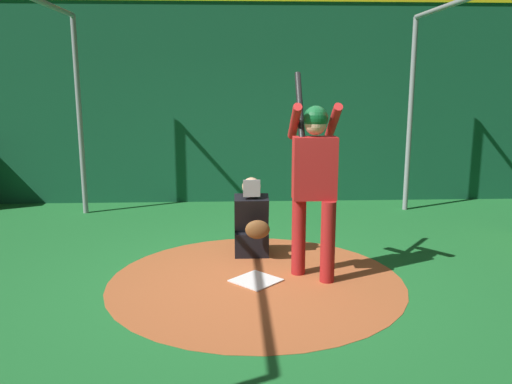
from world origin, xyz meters
name	(u,v)px	position (x,y,z in m)	size (l,w,h in m)	color
ground_plane	(256,281)	(0.00, 0.00, 0.00)	(27.61, 27.61, 0.00)	#1E6B2D
dirt_circle	(256,281)	(0.00, 0.00, 0.00)	(3.06, 3.06, 0.01)	#AD562D
home_plate	(256,280)	(0.00, 0.00, 0.01)	(0.42, 0.42, 0.01)	white
batter	(314,175)	(-0.10, 0.60, 1.10)	(0.68, 0.49, 2.14)	maroon
catcher	(252,225)	(-0.87, -0.01, 0.37)	(0.58, 0.40, 0.94)	black
back_wall	(246,97)	(-3.86, 0.00, 1.79)	(0.23, 11.61, 3.56)	#145133
cage_frame	(256,69)	(0.00, 0.00, 2.16)	(6.20, 5.21, 3.03)	gray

